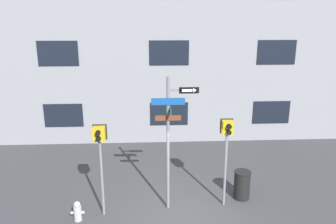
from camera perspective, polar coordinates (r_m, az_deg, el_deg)
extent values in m
plane|color=#38383A|center=(10.00, 2.31, -18.31)|extent=(60.00, 60.00, 0.00)
cube|color=black|center=(15.58, -17.73, -0.57)|extent=(1.74, 0.03, 1.07)
cube|color=black|center=(15.08, 0.18, -0.32)|extent=(1.74, 0.03, 1.07)
cube|color=black|center=(16.08, 17.53, -0.05)|extent=(1.74, 0.03, 1.07)
cube|color=black|center=(15.06, -18.63, 9.64)|extent=(1.74, 0.03, 1.07)
cube|color=black|center=(14.55, 0.19, 10.27)|extent=(1.74, 0.03, 1.07)
cube|color=black|center=(15.58, 18.39, 9.85)|extent=(1.74, 0.03, 1.07)
cylinder|color=slate|center=(9.60, 0.00, -5.93)|extent=(0.09, 0.09, 4.10)
cube|color=slate|center=(9.13, 1.84, 3.79)|extent=(0.59, 0.05, 0.05)
cube|color=#14478C|center=(9.12, 0.02, 1.85)|extent=(0.95, 0.02, 0.20)
cube|color=#196B2D|center=(9.25, 0.37, 0.40)|extent=(0.02, 0.78, 0.17)
cube|color=brown|center=(9.25, 0.02, -1.05)|extent=(0.74, 0.02, 0.15)
cube|color=black|center=(9.14, 3.69, 3.78)|extent=(0.56, 0.02, 0.18)
cube|color=white|center=(9.13, 3.45, 3.77)|extent=(0.32, 0.01, 0.07)
cone|color=white|center=(9.15, 4.69, 3.77)|extent=(0.10, 0.14, 0.14)
cylinder|color=slate|center=(9.83, -11.44, -11.28)|extent=(0.08, 0.08, 2.36)
cube|color=gold|center=(9.29, -11.91, -3.72)|extent=(0.34, 0.26, 0.39)
cube|color=black|center=(9.42, -11.78, -3.43)|extent=(0.40, 0.02, 0.45)
cylinder|color=black|center=(9.08, -12.12, -3.60)|extent=(0.14, 0.12, 0.14)
cylinder|color=black|center=(9.14, -12.05, -4.64)|extent=(0.14, 0.12, 0.14)
cylinder|color=orange|center=(9.13, -12.06, -3.48)|extent=(0.11, 0.01, 0.11)
cylinder|color=slate|center=(10.28, 9.94, -9.92)|extent=(0.08, 0.08, 2.36)
cube|color=gold|center=(9.76, 10.32, -2.63)|extent=(0.32, 0.26, 0.39)
cube|color=black|center=(9.89, 10.14, -2.37)|extent=(0.38, 0.02, 0.45)
cylinder|color=black|center=(9.56, 10.60, -2.49)|extent=(0.14, 0.12, 0.14)
cylinder|color=black|center=(9.61, 10.55, -3.49)|extent=(0.14, 0.12, 0.14)
cylinder|color=silver|center=(9.61, 10.53, -2.39)|extent=(0.11, 0.01, 0.11)
cylinder|color=#A5A5A8|center=(10.21, -15.45, -16.65)|extent=(0.23, 0.23, 0.44)
sphere|color=#A5A5A8|center=(10.06, -15.58, -15.28)|extent=(0.19, 0.19, 0.19)
cylinder|color=#A5A5A8|center=(10.23, -16.33, -16.50)|extent=(0.08, 0.08, 0.08)
cylinder|color=#A5A5A8|center=(10.16, -14.58, -16.58)|extent=(0.08, 0.08, 0.08)
cylinder|color=black|center=(11.06, 12.74, -12.36)|extent=(0.51, 0.51, 0.90)
cylinder|color=black|center=(10.85, 12.89, -10.18)|extent=(0.54, 0.54, 0.04)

